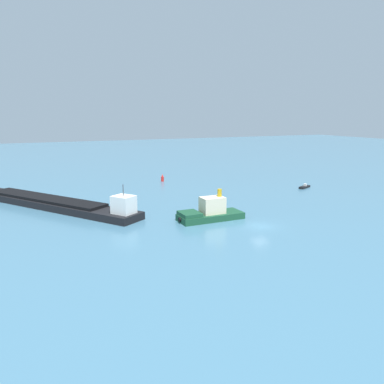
# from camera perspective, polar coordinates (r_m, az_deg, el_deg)

# --- Properties ---
(ground_plane) EXTENTS (400.00, 400.00, 0.00)m
(ground_plane) POSITION_cam_1_polar(r_m,az_deg,el_deg) (57.77, 10.29, -5.10)
(ground_plane) COLOR teal
(fishing_skiff) EXTENTS (3.98, 2.61, 0.96)m
(fishing_skiff) POSITION_cam_1_polar(r_m,az_deg,el_deg) (89.87, 16.58, 0.75)
(fishing_skiff) COLOR black
(fishing_skiff) RESTS_ON ground
(cargo_barge) EXTENTS (25.93, 35.44, 5.83)m
(cargo_barge) POSITION_cam_1_polar(r_m,az_deg,el_deg) (72.20, -20.16, -1.52)
(cargo_barge) COLOR black
(cargo_barge) RESTS_ON ground
(tugboat) EXTENTS (10.73, 3.93, 4.82)m
(tugboat) POSITION_cam_1_polar(r_m,az_deg,el_deg) (60.05, 2.65, -3.08)
(tugboat) COLOR #19472D
(tugboat) RESTS_ON ground
(channel_buoy_red) EXTENTS (0.70, 0.70, 1.90)m
(channel_buoy_red) POSITION_cam_1_polar(r_m,az_deg,el_deg) (94.87, -4.48, 2.09)
(channel_buoy_red) COLOR red
(channel_buoy_red) RESTS_ON ground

